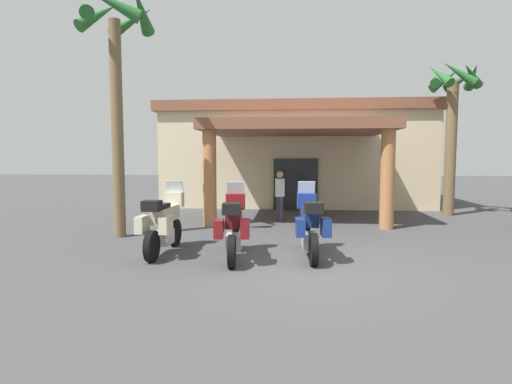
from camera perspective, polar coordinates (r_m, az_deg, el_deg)
name	(u,v)px	position (r m, az deg, el deg)	size (l,w,h in m)	color
ground_plane	(309,267)	(8.39, 7.28, -10.26)	(80.00, 80.00, 0.00)	#424244
motel_building	(295,154)	(20.03, 5.43, 5.21)	(12.10, 11.52, 4.51)	beige
motorcycle_cream	(164,223)	(9.56, -12.63, -4.18)	(0.72, 2.21, 1.61)	black
motorcycle_maroon	(234,227)	(8.87, -3.09, -4.77)	(0.73, 2.21, 1.61)	black
motorcycle_blue	(310,225)	(9.09, 7.43, -4.57)	(0.72, 2.21, 1.61)	black
pedestrian	(280,192)	(13.97, 3.31, -0.05)	(0.32, 0.47, 1.70)	#3F334C
palm_tree_roadside	(115,58)	(12.07, -18.85, 17.12)	(2.12, 2.16, 6.61)	brown
palm_tree_near_portico	(453,106)	(17.02, 25.52, 10.61)	(2.03, 2.07, 5.64)	brown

